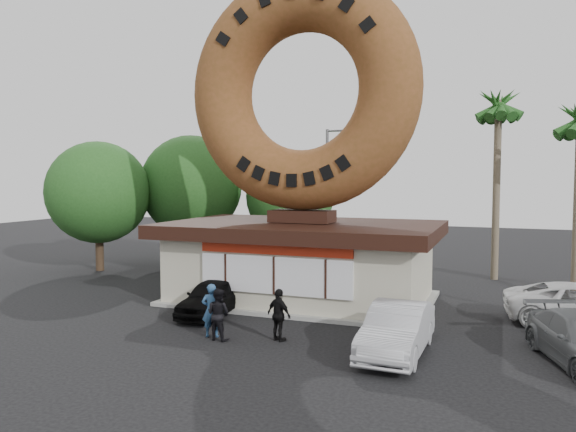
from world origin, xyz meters
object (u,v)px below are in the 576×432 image
Objects in this scene: donut_shop at (302,258)px; giant_donut at (302,91)px; person_center at (218,314)px; car_black at (212,297)px; street_lamp at (329,189)px; person_right at (279,315)px; car_silver at (397,330)px; person_left at (211,310)px.

giant_donut is at bearing 90.00° from donut_shop.
person_center is 0.42× the size of car_black.
street_lamp is 4.79× the size of person_right.
giant_donut is 2.51× the size of car_black.
giant_donut is at bearing -53.42° from person_right.
donut_shop is 1.40× the size of street_lamp.
car_black is at bearing -122.38° from giant_donut.
person_right is 0.37× the size of car_silver.
donut_shop is at bearing 131.95° from car_silver.
person_left is at bearing -98.15° from donut_shop.
car_black is at bearing -91.92° from street_lamp.
donut_shop is 7.81m from car_silver.
person_left is (0.96, -16.24, -3.61)m from street_lamp.
car_black is (-0.46, -13.65, -3.82)m from street_lamp.
person_left is 2.96m from car_black.
donut_shop is at bearing -86.46° from person_center.
person_right is (1.32, -5.85, -0.93)m from donut_shop.
person_center reaches higher than car_black.
car_silver is (6.90, -15.89, -3.75)m from street_lamp.
car_black is (-2.31, -3.65, -8.04)m from giant_donut.
giant_donut is 2.19× the size of car_silver.
street_lamp reaches higher than person_right.
donut_shop is 2.86× the size of car_black.
person_left is at bearing -98.13° from giant_donut.
person_right is at bearing -154.75° from person_center.
donut_shop reaches higher than person_right.
giant_donut reaches higher than street_lamp.
giant_donut reaches higher than donut_shop.
person_center is 0.99× the size of person_right.
street_lamp is 17.72m from car_silver.
giant_donut is 9.12m from car_black.
donut_shop is 6.75× the size of person_center.
giant_donut reaches higher than car_black.
donut_shop is at bearing -90.00° from giant_donut.
car_black is at bearing -7.58° from person_right.
person_left reaches higher than person_center.
person_right is at bearing -36.19° from car_black.
car_black is (-1.42, 2.59, -0.21)m from person_left.
person_left is at bearing -86.60° from street_lamp.
person_center is 5.61m from car_silver.
person_right is at bearing -178.96° from car_silver.
person_left is 0.39× the size of car_silver.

